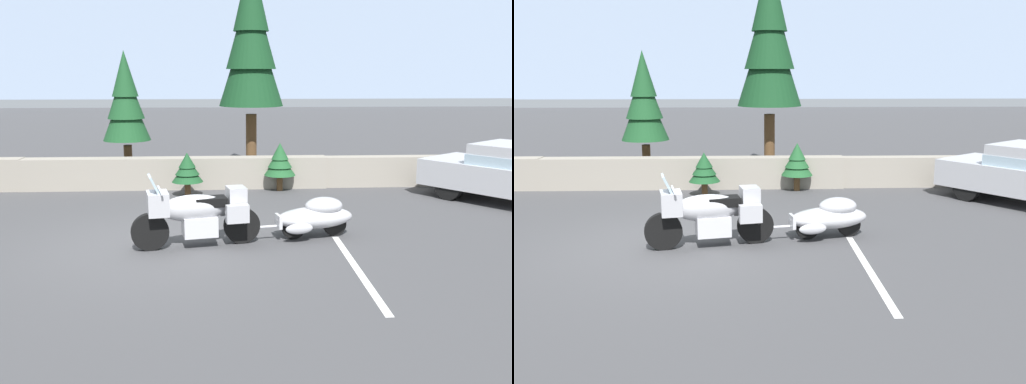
# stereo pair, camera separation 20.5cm
# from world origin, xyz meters

# --- Properties ---
(ground_plane) EXTENTS (80.00, 80.00, 0.00)m
(ground_plane) POSITION_xyz_m (0.00, 0.00, 0.00)
(ground_plane) COLOR #424244
(stone_guard_wall) EXTENTS (24.00, 0.51, 0.85)m
(stone_guard_wall) POSITION_xyz_m (-0.39, 5.09, 0.42)
(stone_guard_wall) COLOR gray
(stone_guard_wall) RESTS_ON ground
(distant_ridgeline) EXTENTS (240.00, 80.00, 16.00)m
(distant_ridgeline) POSITION_xyz_m (0.00, 95.07, 8.00)
(distant_ridgeline) COLOR #8C9EB7
(distant_ridgeline) RESTS_ON ground
(touring_motorcycle) EXTENTS (2.29, 1.02, 1.33)m
(touring_motorcycle) POSITION_xyz_m (0.76, -0.13, 0.62)
(touring_motorcycle) COLOR black
(touring_motorcycle) RESTS_ON ground
(car_shaped_trailer) EXTENTS (2.23, 1.00, 0.76)m
(car_shaped_trailer) POSITION_xyz_m (2.96, 0.33, 0.41)
(car_shaped_trailer) COLOR black
(car_shaped_trailer) RESTS_ON ground
(pine_tree_tall) EXTENTS (1.87, 1.87, 6.37)m
(pine_tree_tall) POSITION_xyz_m (2.09, 6.88, 3.99)
(pine_tree_tall) COLOR brown
(pine_tree_tall) RESTS_ON ground
(pine_tree_secondary) EXTENTS (1.31, 1.31, 3.64)m
(pine_tree_secondary) POSITION_xyz_m (-1.42, 6.08, 2.28)
(pine_tree_secondary) COLOR brown
(pine_tree_secondary) RESTS_ON ground
(pine_sapling_near) EXTENTS (0.82, 0.82, 1.26)m
(pine_sapling_near) POSITION_xyz_m (2.73, 4.66, 0.79)
(pine_sapling_near) COLOR brown
(pine_sapling_near) RESTS_ON ground
(pine_sapling_farther) EXTENTS (0.79, 0.79, 1.09)m
(pine_sapling_farther) POSITION_xyz_m (0.35, 4.16, 0.68)
(pine_sapling_farther) COLOR brown
(pine_sapling_farther) RESTS_ON ground
(parking_stripe_marker) EXTENTS (0.12, 3.60, 0.01)m
(parking_stripe_marker) POSITION_xyz_m (3.35, -1.50, 0.00)
(parking_stripe_marker) COLOR silver
(parking_stripe_marker) RESTS_ON ground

